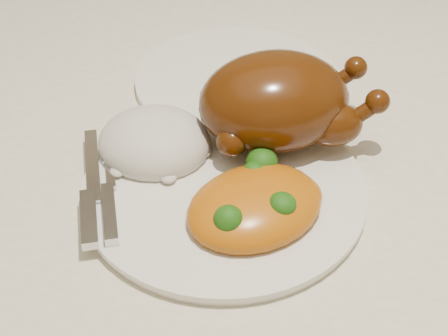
{
  "coord_description": "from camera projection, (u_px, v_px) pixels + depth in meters",
  "views": [
    {
      "loc": [
        0.05,
        -0.59,
        1.18
      ],
      "look_at": [
        0.1,
        -0.16,
        0.8
      ],
      "focal_mm": 50.0,
      "sensor_mm": 36.0,
      "label": 1
    }
  ],
  "objects": [
    {
      "name": "side_plate",
      "position": [
        236.0,
        80.0,
        0.74
      ],
      "size": [
        0.29,
        0.29,
        0.01
      ],
      "primitive_type": "cylinder",
      "rotation": [
        0.0,
        0.0,
        0.29
      ],
      "color": "white",
      "rests_on": "tablecloth"
    },
    {
      "name": "roast_chicken",
      "position": [
        279.0,
        101.0,
        0.61
      ],
      "size": [
        0.19,
        0.12,
        0.1
      ],
      "rotation": [
        0.0,
        0.0,
        0.06
      ],
      "color": "#4E2408",
      "rests_on": "dinner_plate"
    },
    {
      "name": "tablecloth",
      "position": [
        123.0,
        127.0,
        0.72
      ],
      "size": [
        1.73,
        1.03,
        0.18
      ],
      "color": "#F0E9CE",
      "rests_on": "dining_table"
    },
    {
      "name": "rice_mound",
      "position": [
        155.0,
        142.0,
        0.62
      ],
      "size": [
        0.14,
        0.13,
        0.06
      ],
      "rotation": [
        0.0,
        0.0,
        -0.31
      ],
      "color": "silver",
      "rests_on": "dinner_plate"
    },
    {
      "name": "cutlery",
      "position": [
        99.0,
        198.0,
        0.57
      ],
      "size": [
        0.04,
        0.16,
        0.01
      ],
      "rotation": [
        0.0,
        0.0,
        0.07
      ],
      "color": "silver",
      "rests_on": "dinner_plate"
    },
    {
      "name": "mac_and_cheese",
      "position": [
        258.0,
        204.0,
        0.55
      ],
      "size": [
        0.16,
        0.14,
        0.05
      ],
      "rotation": [
        0.0,
        0.0,
        0.42
      ],
      "color": "#B76B0B",
      "rests_on": "dinner_plate"
    },
    {
      "name": "dinner_plate",
      "position": [
        224.0,
        188.0,
        0.59
      ],
      "size": [
        0.34,
        0.34,
        0.01
      ],
      "primitive_type": "cylinder",
      "rotation": [
        0.0,
        0.0,
        0.35
      ],
      "color": "white",
      "rests_on": "tablecloth"
    },
    {
      "name": "dining_table",
      "position": [
        129.0,
        174.0,
        0.77
      ],
      "size": [
        1.6,
        0.9,
        0.76
      ],
      "color": "brown",
      "rests_on": "floor"
    }
  ]
}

